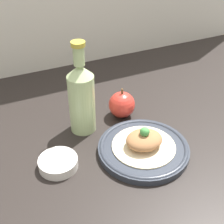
# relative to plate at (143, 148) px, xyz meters

# --- Properties ---
(ground_plane) EXTENTS (1.80, 1.10, 0.04)m
(ground_plane) POSITION_rel_plate_xyz_m (-0.03, 0.07, -0.03)
(ground_plane) COLOR black
(plate) EXTENTS (0.25, 0.25, 0.02)m
(plate) POSITION_rel_plate_xyz_m (0.00, 0.00, 0.00)
(plate) COLOR #2D333D
(plate) RESTS_ON ground_plane
(plated_food) EXTENTS (0.17, 0.17, 0.07)m
(plated_food) POSITION_rel_plate_xyz_m (0.00, -0.00, 0.03)
(plated_food) COLOR beige
(plated_food) RESTS_ON plate
(cider_bottle) EXTENTS (0.08, 0.08, 0.28)m
(cider_bottle) POSITION_rel_plate_xyz_m (-0.11, 0.17, 0.10)
(cider_bottle) COLOR #B7D18E
(cider_bottle) RESTS_ON ground_plane
(apple) EXTENTS (0.08, 0.08, 0.10)m
(apple) POSITION_rel_plate_xyz_m (0.02, 0.18, 0.03)
(apple) COLOR red
(apple) RESTS_ON ground_plane
(dipping_bowl) EXTENTS (0.10, 0.10, 0.03)m
(dipping_bowl) POSITION_rel_plate_xyz_m (-0.23, 0.04, 0.00)
(dipping_bowl) COLOR silver
(dipping_bowl) RESTS_ON ground_plane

